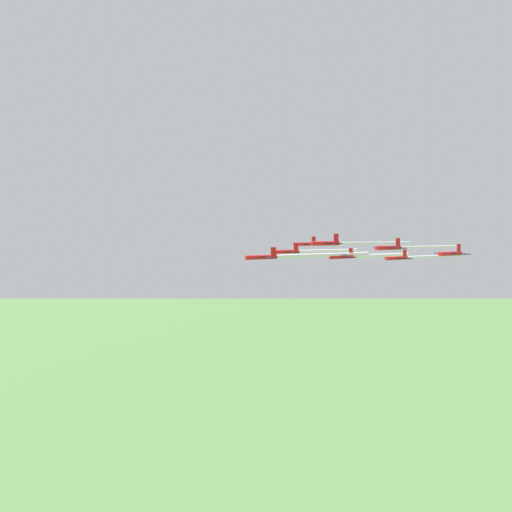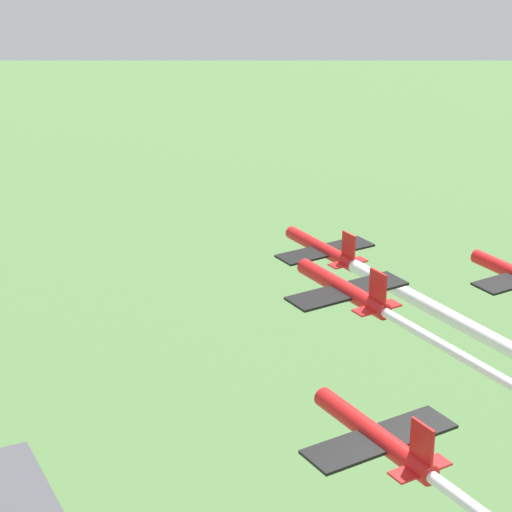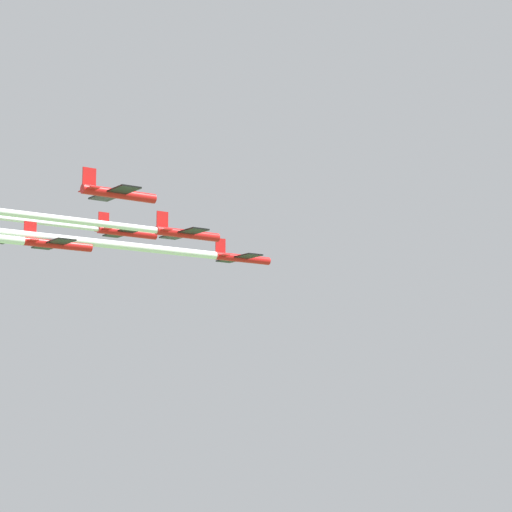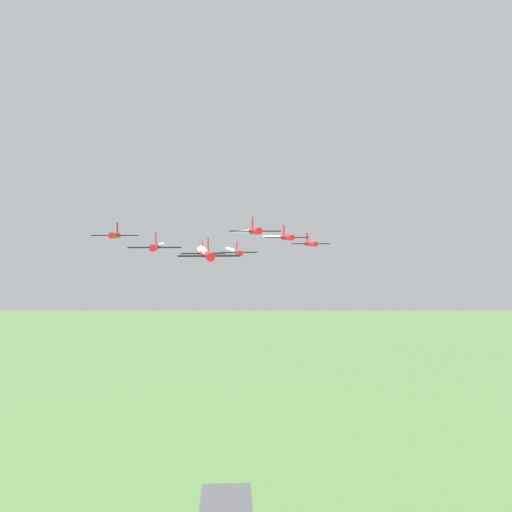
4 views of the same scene
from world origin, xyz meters
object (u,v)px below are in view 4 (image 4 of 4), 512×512
(jet_2, at_px, (155,247))
(jet_3, at_px, (287,237))
(jet_7, at_px, (238,252))
(jet_6, at_px, (310,243))
(jet_5, at_px, (115,235))
(jet_1, at_px, (255,231))
(jet_4, at_px, (203,253))
(jet_0, at_px, (209,256))

(jet_2, bearing_deg, jet_3, -150.46)
(jet_2, distance_m, jet_7, 38.82)
(jet_3, relative_size, jet_6, 1.00)
(jet_3, height_order, jet_5, jet_5)
(jet_2, distance_m, jet_3, 33.93)
(jet_1, xyz_separation_m, jet_4, (-18.89, -4.34, -5.02))
(jet_7, bearing_deg, jet_2, 59.53)
(jet_1, xyz_separation_m, jet_6, (-25.94, 28.80, -3.18))
(jet_2, height_order, jet_7, jet_2)
(jet_4, bearing_deg, jet_6, -150.46)
(jet_5, height_order, jet_6, jet_5)
(jet_4, bearing_deg, jet_5, 0.00)
(jet_0, xyz_separation_m, jet_1, (-12.97, 14.40, 4.15))
(jet_0, relative_size, jet_4, 1.00)
(jet_1, height_order, jet_5, jet_1)
(jet_2, bearing_deg, jet_4, -120.47)
(jet_0, distance_m, jet_7, 51.08)
(jet_3, height_order, jet_6, jet_3)
(jet_5, bearing_deg, jet_7, -150.46)
(jet_1, xyz_separation_m, jet_2, (-5.92, -18.74, -3.18))
(jet_7, bearing_deg, jet_0, 78.91)
(jet_3, relative_size, jet_4, 1.00)
(jet_0, relative_size, jet_5, 1.00)
(jet_3, bearing_deg, jet_0, 59.53)
(jet_1, bearing_deg, jet_7, -90.00)
(jet_2, bearing_deg, jet_1, -180.00)
(jet_6, xyz_separation_m, jet_7, (-5.92, -18.74, -2.28))
(jet_0, bearing_deg, jet_5, -59.53)
(jet_5, bearing_deg, jet_0, 120.47)
(jet_6, bearing_deg, jet_4, 29.54)
(jet_2, bearing_deg, jet_5, -59.53)
(jet_5, distance_m, jet_6, 51.94)
(jet_0, xyz_separation_m, jet_2, (-18.89, -4.34, 0.97))
(jet_0, distance_m, jet_4, 33.42)
(jet_1, distance_m, jet_4, 20.02)
(jet_0, distance_m, jet_2, 19.40)
(jet_2, xyz_separation_m, jet_3, (-7.05, 33.14, 1.81))
(jet_1, height_order, jet_3, jet_1)
(jet_0, height_order, jet_5, jet_5)
(jet_0, distance_m, jet_3, 38.86)
(jet_4, distance_m, jet_5, 20.08)
(jet_7, bearing_deg, jet_5, 29.54)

